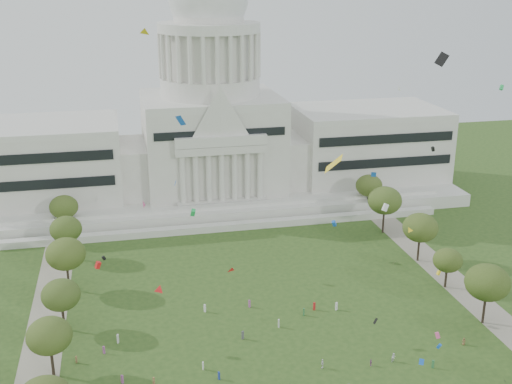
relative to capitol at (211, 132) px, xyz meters
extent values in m
cube|color=silver|center=(0.00, 1.41, -20.30)|extent=(160.00, 60.00, 4.00)
cube|color=silver|center=(0.00, -31.59, -21.30)|extent=(130.00, 3.00, 2.00)
cube|color=silver|center=(0.00, -23.59, -19.80)|extent=(140.00, 3.00, 5.00)
cube|color=beige|center=(-55.00, 0.41, -7.30)|extent=(50.00, 34.00, 22.00)
cube|color=beige|center=(55.00, 0.41, -7.30)|extent=(50.00, 34.00, 22.00)
cube|color=beige|center=(-27.00, -1.59, -10.30)|extent=(12.00, 26.00, 16.00)
cube|color=beige|center=(27.00, -1.59, -10.30)|extent=(12.00, 26.00, 16.00)
cube|color=beige|center=(0.00, 0.41, -4.30)|extent=(44.00, 38.00, 28.00)
cube|color=beige|center=(0.00, -19.59, -1.10)|extent=(28.00, 3.00, 2.40)
cube|color=black|center=(-55.00, -16.79, -5.30)|extent=(46.00, 0.40, 11.00)
cube|color=black|center=(55.00, -16.79, -5.30)|extent=(46.00, 0.40, 11.00)
cylinder|color=beige|center=(0.00, 0.41, 15.10)|extent=(32.00, 32.00, 6.00)
cylinder|color=beige|center=(0.00, 0.41, 25.10)|extent=(28.00, 28.00, 14.00)
cylinder|color=silver|center=(0.00, 0.41, 33.60)|extent=(32.40, 32.40, 3.00)
cylinder|color=beige|center=(0.00, 0.41, 39.10)|extent=(22.00, 22.00, 8.00)
cube|color=gray|center=(-48.00, -83.59, -22.28)|extent=(8.00, 160.00, 0.04)
cube|color=gray|center=(48.00, -83.59, -22.28)|extent=(8.00, 160.00, 0.04)
cylinder|color=black|center=(-45.04, -96.29, -19.56)|extent=(0.56, 0.56, 5.47)
ellipsoid|color=#394F1B|center=(-45.04, -96.29, -13.77)|extent=(8.42, 8.42, 6.89)
cylinder|color=black|center=(44.17, -96.15, -19.19)|extent=(0.56, 0.56, 6.20)
ellipsoid|color=#2F4614|center=(44.17, -96.15, -12.62)|extent=(9.55, 9.55, 7.82)
cylinder|color=black|center=(-44.09, -79.67, -19.66)|extent=(0.56, 0.56, 5.27)
ellipsoid|color=#314819|center=(-44.09, -79.67, -14.07)|extent=(8.12, 8.12, 6.65)
cylinder|color=black|center=(44.40, -79.10, -20.02)|extent=(0.56, 0.56, 4.56)
ellipsoid|color=#344A17|center=(44.40, -79.10, -15.19)|extent=(7.01, 7.01, 5.74)
cylinder|color=black|center=(-44.08, -61.17, -19.28)|extent=(0.56, 0.56, 6.03)
ellipsoid|color=#3C501A|center=(-44.08, -61.17, -12.89)|extent=(9.29, 9.29, 7.60)
cylinder|color=black|center=(44.76, -63.55, -19.31)|extent=(0.56, 0.56, 5.97)
ellipsoid|color=#394E1A|center=(44.76, -63.55, -12.99)|extent=(9.19, 9.19, 7.52)
cylinder|color=black|center=(-45.22, -42.58, -19.59)|extent=(0.56, 0.56, 5.41)
ellipsoid|color=#324917|center=(-45.22, -42.58, -13.86)|extent=(8.33, 8.33, 6.81)
cylinder|color=black|center=(43.49, -43.40, -19.11)|extent=(0.56, 0.56, 6.37)
ellipsoid|color=#364E1A|center=(43.49, -43.40, -12.35)|extent=(9.82, 9.82, 8.03)
cylinder|color=black|center=(-46.87, -24.45, -19.64)|extent=(0.56, 0.56, 5.32)
ellipsoid|color=#354B17|center=(-46.87, -24.45, -14.00)|extent=(8.19, 8.19, 6.70)
cylinder|color=black|center=(45.96, -25.46, -19.56)|extent=(0.56, 0.56, 5.47)
ellipsoid|color=#3C4E1B|center=(45.96, -25.46, -13.77)|extent=(8.42, 8.42, 6.89)
imported|color=olive|center=(35.68, -103.25, -21.52)|extent=(0.90, 0.79, 1.55)
imported|color=silver|center=(19.24, -105.77, -21.36)|extent=(1.07, 0.94, 1.87)
imported|color=silver|center=(5.02, -104.84, -21.32)|extent=(0.75, 1.21, 1.96)
imported|color=#994C8C|center=(14.40, -106.14, -21.59)|extent=(0.48, 0.84, 1.41)
cube|color=silver|center=(15.09, -84.05, -21.36)|extent=(0.59, 0.53, 1.88)
cube|color=olive|center=(-26.83, -103.20, -21.55)|extent=(0.42, 0.47, 1.50)
cube|color=silver|center=(-33.05, -87.42, -21.33)|extent=(0.45, 0.58, 1.93)
cube|color=silver|center=(-13.89, -78.59, -21.38)|extent=(0.51, 0.57, 1.83)
cube|color=#994C8C|center=(-35.83, -90.79, -21.47)|extent=(0.51, 0.45, 1.64)
cube|color=#B21E1E|center=(10.23, -82.98, -21.37)|extent=(0.49, 0.31, 1.85)
cube|color=#33723F|center=(7.23, -84.92, -21.39)|extent=(0.45, 0.55, 1.80)
cube|color=#33723F|center=(25.72, -109.38, -21.45)|extent=(0.52, 0.51, 1.69)
cube|color=#4C4C51|center=(-7.83, -91.45, -21.39)|extent=(0.57, 0.53, 1.82)
cube|color=navy|center=(-14.88, -104.21, -21.49)|extent=(0.40, 0.49, 1.60)
cube|color=silver|center=(0.59, -88.47, -21.38)|extent=(0.39, 0.54, 1.84)
cube|color=#994C8C|center=(-3.72, -78.59, -21.41)|extent=(0.48, 0.55, 1.78)
cube|color=silver|center=(-17.33, -100.41, -21.49)|extent=(0.27, 0.43, 1.60)
cube|color=#994C8C|center=(-32.48, -101.54, -21.45)|extent=(0.52, 0.51, 1.70)
cube|color=olive|center=(-41.04, -92.99, -21.55)|extent=(0.35, 0.45, 1.48)
camera|label=1|loc=(-29.99, -205.10, 49.05)|focal=45.00mm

